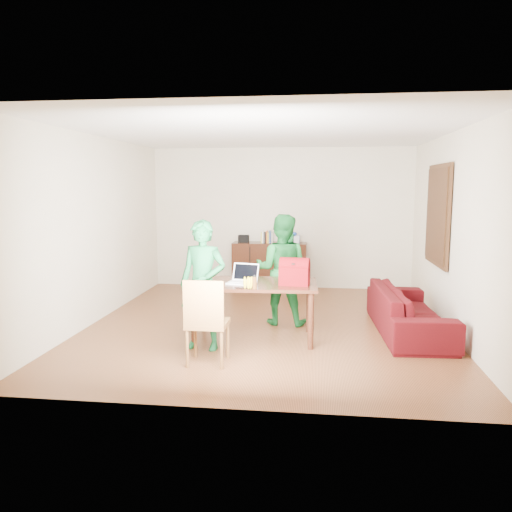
# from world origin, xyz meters

# --- Properties ---
(room) EXTENTS (5.20, 5.70, 2.90)m
(room) POSITION_xyz_m (0.01, 0.13, 1.31)
(room) COLOR #402310
(room) RESTS_ON ground
(table) EXTENTS (1.64, 0.98, 0.75)m
(table) POSITION_xyz_m (-0.09, -0.68, 0.66)
(table) COLOR black
(table) RESTS_ON ground
(chair) EXTENTS (0.45, 0.43, 0.98)m
(chair) POSITION_xyz_m (-0.50, -1.63, 0.29)
(chair) COLOR brown
(chair) RESTS_ON ground
(person_near) EXTENTS (0.62, 0.46, 1.58)m
(person_near) POSITION_xyz_m (-0.66, -1.12, 0.79)
(person_near) COLOR #145C2E
(person_near) RESTS_ON ground
(person_far) EXTENTS (0.83, 0.69, 1.58)m
(person_far) POSITION_xyz_m (0.20, 0.12, 0.79)
(person_far) COLOR #166427
(person_far) RESTS_ON ground
(laptop) EXTENTS (0.39, 0.31, 0.24)m
(laptop) POSITION_xyz_m (-0.24, -0.77, 0.79)
(laptop) COLOR white
(laptop) RESTS_ON table
(bananas) EXTENTS (0.16, 0.10, 0.06)m
(bananas) POSITION_xyz_m (-0.12, -1.07, 0.78)
(bananas) COLOR gold
(bananas) RESTS_ON table
(bottle) EXTENTS (0.06, 0.06, 0.17)m
(bottle) POSITION_xyz_m (-0.04, -1.07, 0.83)
(bottle) COLOR #5C3515
(bottle) RESTS_ON table
(red_bag) EXTENTS (0.39, 0.26, 0.27)m
(red_bag) POSITION_xyz_m (0.43, -0.77, 0.88)
(red_bag) COLOR #68060B
(red_bag) RESTS_ON table
(sofa) EXTENTS (0.92, 2.12, 0.61)m
(sofa) POSITION_xyz_m (1.95, -0.14, 0.30)
(sofa) COLOR #400818
(sofa) RESTS_ON ground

